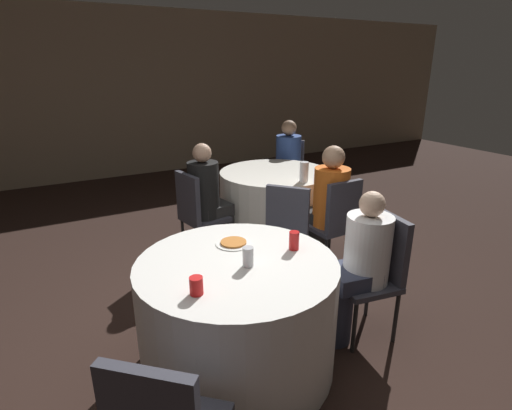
# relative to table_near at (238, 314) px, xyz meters

# --- Properties ---
(ground_plane) EXTENTS (16.00, 16.00, 0.00)m
(ground_plane) POSITION_rel_table_near_xyz_m (0.07, 0.15, -0.38)
(ground_plane) COLOR black
(wall_back) EXTENTS (16.00, 0.06, 2.80)m
(wall_back) POSITION_rel_table_near_xyz_m (0.07, 5.29, 1.02)
(wall_back) COLOR gray
(wall_back) RESTS_ON ground_plane
(table_near) EXTENTS (1.25, 1.25, 0.75)m
(table_near) POSITION_rel_table_near_xyz_m (0.00, 0.00, 0.00)
(table_near) COLOR white
(table_near) RESTS_ON ground_plane
(table_far) EXTENTS (1.26, 1.26, 0.75)m
(table_far) POSITION_rel_table_near_xyz_m (1.34, 1.75, 0.00)
(table_far) COLOR white
(table_far) RESTS_ON ground_plane
(chair_near_northeast) EXTENTS (0.56, 0.56, 0.91)m
(chair_near_northeast) POSITION_rel_table_near_xyz_m (0.78, 0.68, 0.16)
(chair_near_northeast) COLOR #383842
(chair_near_northeast) RESTS_ON ground_plane
(chair_near_east) EXTENTS (0.46, 0.46, 0.91)m
(chair_near_east) POSITION_rel_table_near_xyz_m (1.03, -0.16, 0.16)
(chair_near_east) COLOR #383842
(chair_near_east) RESTS_ON ground_plane
(chair_far_west) EXTENTS (0.47, 0.47, 0.91)m
(chair_far_west) POSITION_rel_table_near_xyz_m (0.31, 1.56, 0.16)
(chair_far_west) COLOR #383842
(chair_far_west) RESTS_ON ground_plane
(chair_far_northeast) EXTENTS (0.56, 0.56, 0.91)m
(chair_far_northeast) POSITION_rel_table_near_xyz_m (2.04, 2.53, 0.16)
(chair_far_northeast) COLOR #383842
(chair_far_northeast) RESTS_ON ground_plane
(chair_far_south) EXTENTS (0.41, 0.42, 0.91)m
(chair_far_south) POSITION_rel_table_near_xyz_m (1.38, 0.71, 0.16)
(chair_far_south) COLOR #383842
(chair_far_south) RESTS_ON ground_plane
(person_black_shirt) EXTENTS (0.49, 0.34, 1.18)m
(person_black_shirt) POSITION_rel_table_near_xyz_m (0.48, 1.59, 0.21)
(person_black_shirt) COLOR #282828
(person_black_shirt) RESTS_ON ground_plane
(person_orange_shirt) EXTENTS (0.33, 0.51, 1.20)m
(person_orange_shirt) POSITION_rel_table_near_xyz_m (1.37, 0.87, 0.23)
(person_orange_shirt) COLOR #282828
(person_orange_shirt) RESTS_ON ground_plane
(person_white_shirt) EXTENTS (0.50, 0.35, 1.10)m
(person_white_shirt) POSITION_rel_table_near_xyz_m (0.86, -0.14, 0.17)
(person_white_shirt) COLOR #33384C
(person_white_shirt) RESTS_ON ground_plane
(person_blue_shirt) EXTENTS (0.47, 0.47, 1.20)m
(person_blue_shirt) POSITION_rel_table_near_xyz_m (1.93, 2.41, 0.23)
(person_blue_shirt) COLOR #4C4238
(person_blue_shirt) RESTS_ON ground_plane
(pizza_plate_near) EXTENTS (0.24, 0.24, 0.02)m
(pizza_plate_near) POSITION_rel_table_near_xyz_m (0.10, 0.25, 0.38)
(pizza_plate_near) COLOR white
(pizza_plate_near) RESTS_ON table_near
(soda_can_silver) EXTENTS (0.07, 0.07, 0.12)m
(soda_can_silver) POSITION_rel_table_near_xyz_m (0.04, -0.08, 0.44)
(soda_can_silver) COLOR silver
(soda_can_silver) RESTS_ON table_near
(soda_can_red) EXTENTS (0.07, 0.07, 0.12)m
(soda_can_red) POSITION_rel_table_near_xyz_m (0.41, -0.02, 0.44)
(soda_can_red) COLOR red
(soda_can_red) RESTS_ON table_near
(cup_near) EXTENTS (0.07, 0.07, 0.10)m
(cup_near) POSITION_rel_table_near_xyz_m (-0.34, -0.22, 0.42)
(cup_near) COLOR red
(cup_near) RESTS_ON table_near
(bottle_far) EXTENTS (0.09, 0.09, 0.20)m
(bottle_far) POSITION_rel_table_near_xyz_m (1.39, 1.27, 0.48)
(bottle_far) COLOR white
(bottle_far) RESTS_ON table_far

